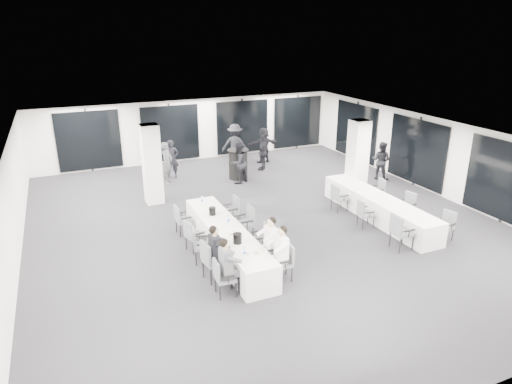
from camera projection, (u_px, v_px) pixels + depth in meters
room at (274, 168)px, 15.38m from camera, size 14.04×16.04×2.84m
column_left at (152, 164)px, 15.79m from camera, size 0.60×0.60×2.80m
column_right at (357, 158)px, 16.53m from camera, size 0.60×0.60×2.80m
banquet_table_main at (227, 240)px, 12.50m from camera, size 0.90×5.00×0.75m
banquet_table_side at (378, 208)px, 14.74m from camera, size 0.90×5.00×0.75m
cocktail_table at (238, 164)px, 18.60m from camera, size 0.87×0.87×1.21m
chair_main_left_near at (222, 276)px, 10.46m from camera, size 0.48×0.53×0.91m
chair_main_left_second at (211, 259)px, 11.08m from camera, size 0.58×0.63×1.03m
chair_main_left_mid at (200, 243)px, 11.96m from camera, size 0.58×0.61×0.95m
chair_main_left_fourth at (193, 234)px, 12.55m from camera, size 0.56×0.58×0.91m
chair_main_left_far at (181, 218)px, 13.59m from camera, size 0.48×0.53×0.91m
chair_main_right_near at (285, 260)px, 11.15m from camera, size 0.51×0.56×0.92m
chair_main_right_second at (275, 248)px, 11.65m from camera, size 0.57×0.61×1.01m
chair_main_right_mid at (261, 237)px, 12.38m from camera, size 0.54×0.57×0.89m
chair_main_right_fourth at (246, 221)px, 13.29m from camera, size 0.52×0.58×1.00m
chair_main_right_far at (232, 209)px, 14.27m from camera, size 0.48×0.53×0.92m
chair_side_left_near at (400, 230)px, 12.62m from camera, size 0.54×0.60×1.04m
chair_side_left_mid at (364, 212)px, 14.09m from camera, size 0.50×0.53×0.87m
chair_side_left_far at (338, 196)px, 15.32m from camera, size 0.47×0.53×0.92m
chair_side_right_near at (446, 224)px, 13.24m from camera, size 0.52×0.55×0.88m
chair_side_right_mid at (408, 204)px, 14.64m from camera, size 0.53×0.57×0.90m
chair_side_right_far at (378, 190)px, 15.95m from camera, size 0.53×0.56×0.91m
seated_guest_a at (228, 263)px, 10.42m from camera, size 0.50×0.38×1.44m
seated_guest_b at (218, 249)px, 11.07m from camera, size 0.50×0.38×1.44m
seated_guest_c at (279, 250)px, 10.99m from camera, size 0.50×0.38×1.44m
seated_guest_d at (269, 240)px, 11.51m from camera, size 0.50×0.38×1.44m
standing_guest_a at (167, 160)px, 17.94m from camera, size 0.86×0.88×1.89m
standing_guest_b at (238, 160)px, 17.93m from camera, size 1.08×0.93×1.91m
standing_guest_c at (235, 142)px, 20.24m from camera, size 1.53×1.29×2.11m
standing_guest_d at (263, 150)px, 19.64m from camera, size 1.11×1.17×1.76m
standing_guest_f at (264, 143)px, 20.72m from camera, size 1.69×0.69×1.83m
standing_guest_g at (172, 157)px, 18.60m from camera, size 0.74×0.65×1.78m
standing_guest_h at (381, 158)px, 18.42m from camera, size 0.91×1.00×1.77m
ice_bucket_near at (237, 238)px, 11.47m from camera, size 0.23×0.23×0.26m
ice_bucket_far at (212, 211)px, 13.20m from camera, size 0.20×0.20×0.23m
water_bottle_a at (245, 251)px, 10.86m from camera, size 0.07×0.07×0.21m
water_bottle_b at (228, 219)px, 12.64m from camera, size 0.07×0.07×0.23m
water_bottle_c at (202, 200)px, 14.10m from camera, size 0.07×0.07×0.21m
plate_a at (247, 254)px, 10.94m from camera, size 0.18×0.18×0.03m
plate_b at (257, 253)px, 10.97m from camera, size 0.18×0.18×0.03m
plate_c at (232, 234)px, 11.95m from camera, size 0.19×0.19×0.03m
wine_glass at (265, 252)px, 10.70m from camera, size 0.08×0.08×0.22m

